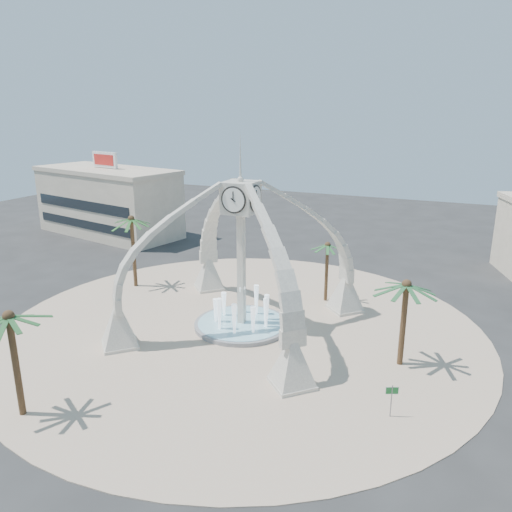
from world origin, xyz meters
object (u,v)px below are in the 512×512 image
at_px(clock_tower, 241,253).
at_px(palm_east, 407,286).
at_px(fountain, 242,324).
at_px(street_sign, 392,395).
at_px(palm_west, 131,220).
at_px(palm_north, 328,246).
at_px(palm_south, 9,318).

distance_m(clock_tower, palm_east, 13.25).
height_order(fountain, street_sign, fountain).
height_order(fountain, palm_east, palm_east).
xyz_separation_m(palm_west, palm_north, (19.18, 4.05, -1.57)).
bearing_deg(palm_east, palm_north, 130.38).
height_order(palm_north, street_sign, palm_north).
bearing_deg(palm_south, clock_tower, 68.39).
bearing_deg(palm_south, palm_west, 110.03).
height_order(fountain, palm_west, palm_west).
distance_m(clock_tower, palm_west, 15.17).
distance_m(palm_west, palm_south, 22.79).
xyz_separation_m(fountain, street_sign, (13.65, -8.04, 1.24)).
bearing_deg(clock_tower, street_sign, -30.51).
bearing_deg(palm_north, palm_west, -168.07).
xyz_separation_m(palm_west, street_sign, (28.07, -12.70, -5.52)).
xyz_separation_m(clock_tower, palm_south, (-6.63, -16.73, -0.18)).
distance_m(fountain, palm_north, 11.20).
xyz_separation_m(palm_east, palm_south, (-19.82, -15.53, 0.28)).
relative_size(palm_north, palm_south, 0.86).
distance_m(clock_tower, palm_north, 9.98).
height_order(palm_east, palm_west, palm_west).
xyz_separation_m(clock_tower, palm_north, (4.75, 8.71, -1.02)).
distance_m(palm_south, street_sign, 22.57).
distance_m(clock_tower, palm_south, 18.00).
xyz_separation_m(clock_tower, fountain, (0.00, 0.00, -6.20)).
relative_size(fountain, palm_east, 1.15).
relative_size(palm_east, palm_south, 0.96).
bearing_deg(street_sign, clock_tower, 124.81).
relative_size(fountain, palm_west, 1.01).
height_order(palm_east, palm_south, palm_south).
distance_m(clock_tower, fountain, 6.20).
height_order(palm_west, street_sign, palm_west).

